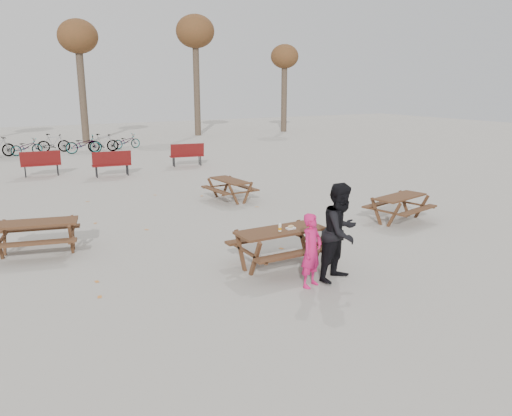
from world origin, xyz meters
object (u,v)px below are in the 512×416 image
child (312,250)px  picnic_table_north (37,238)px  food_tray (291,228)px  picnic_table_east (399,208)px  soda_bottle (280,228)px  main_picnic_table (280,238)px  adult (341,232)px  picnic_table_far (230,190)px

child → picnic_table_north: bearing=110.8°
food_tray → picnic_table_east: 4.67m
soda_bottle → main_picnic_table: bearing=52.1°
food_tray → adult: bearing=-68.5°
child → picnic_table_far: size_ratio=0.89×
food_tray → soda_bottle: (-0.28, -0.03, 0.05)m
food_tray → adult: size_ratio=0.10×
child → picnic_table_far: (1.82, 6.96, -0.35)m
picnic_table_north → picnic_table_far: bearing=37.2°
child → adult: adult is taller
picnic_table_north → adult: bearing=-28.6°
soda_bottle → picnic_table_east: soda_bottle is taller
picnic_table_far → soda_bottle: bearing=158.0°
soda_bottle → child: child is taller
soda_bottle → picnic_table_north: (-4.10, 3.32, -0.48)m
adult → picnic_table_east: adult is taller
picnic_table_east → picnic_table_far: 5.30m
adult → picnic_table_east: (4.01, 2.47, -0.58)m
soda_bottle → picnic_table_far: bearing=72.7°
soda_bottle → adult: 1.24m
adult → picnic_table_north: 6.49m
picnic_table_north → food_tray: bearing=-23.3°
picnic_table_far → food_tray: bearing=160.4°
soda_bottle → adult: bearing=-55.9°
main_picnic_table → picnic_table_east: size_ratio=1.12×
child → adult: size_ratio=0.74×
main_picnic_table → adult: bearing=-61.6°
soda_bottle → child: size_ratio=0.12×
main_picnic_table → picnic_table_north: 5.27m
picnic_table_east → picnic_table_north: bearing=155.4°
soda_bottle → picnic_table_east: (4.70, 1.45, -0.50)m
child → picnic_table_north: (-4.12, 4.35, -0.32)m
picnic_table_far → adult: bearing=165.9°
main_picnic_table → picnic_table_far: 6.08m
main_picnic_table → soda_bottle: (-0.08, -0.11, 0.26)m
food_tray → picnic_table_north: bearing=143.1°
adult → picnic_table_north: adult is taller
child → adult: (0.67, 0.02, 0.24)m
child → picnic_table_east: (4.68, 2.49, -0.34)m
soda_bottle → picnic_table_east: 4.94m
main_picnic_table → picnic_table_north: size_ratio=1.07×
picnic_table_east → adult: bearing=-161.0°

